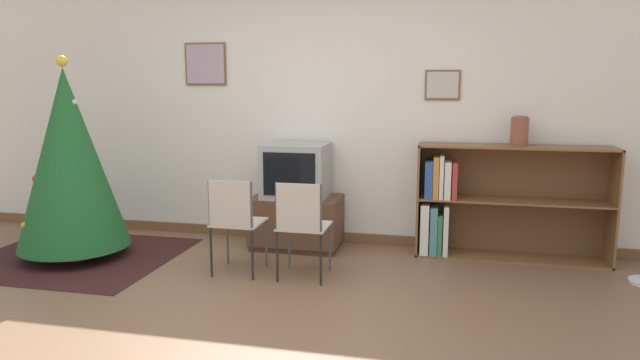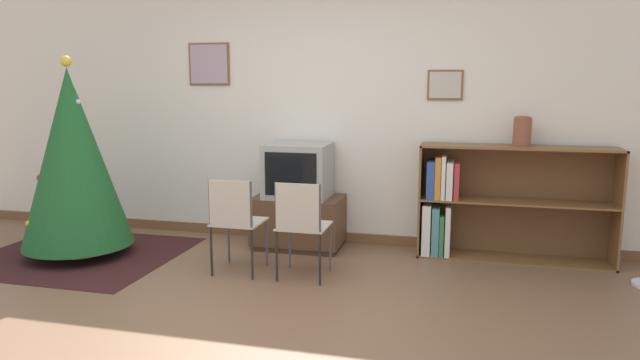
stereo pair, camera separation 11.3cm
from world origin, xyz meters
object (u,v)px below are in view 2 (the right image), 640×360
Objects in this scene: christmas_tree at (73,159)px; tv_console at (299,222)px; vase at (522,131)px; folding_chair_left at (235,220)px; bookshelf at (482,204)px; television at (298,170)px; folding_chair_right at (301,224)px.

christmas_tree is 2.16m from tv_console.
vase is at bearing 3.20° from tv_console.
folding_chair_left is 2.25m from bookshelf.
christmas_tree is at bearing -158.31° from television.
tv_console is 1.74m from bookshelf.
christmas_tree reaches higher than vase.
folding_chair_left is at bearing -107.56° from tv_console.
folding_chair_left is 0.48× the size of bookshelf.
christmas_tree reaches higher than bookshelf.
bookshelf reaches higher than folding_chair_right.
folding_chair_right is at bearing -72.44° from tv_console.
christmas_tree reaches higher than folding_chair_right.
christmas_tree is at bearing -167.47° from vase.
folding_chair_left is at bearing -156.32° from vase.
folding_chair_right is (0.57, 0.00, 0.00)m from folding_chair_left.
television is at bearing -176.36° from bookshelf.
television is 0.99m from folding_chair_left.
vase reaches higher than television.
bookshelf is at bearing 26.72° from folding_chair_left.
folding_chair_left is (-0.29, -0.90, 0.22)m from tv_console.
folding_chair_right is at bearing 0.00° from folding_chair_left.
bookshelf is (1.43, 1.01, 0.03)m from folding_chair_right.
vase is at bearing 30.20° from folding_chair_right.
vase reaches higher than folding_chair_right.
tv_console is 2.23m from vase.
tv_console is at bearing -176.80° from vase.
television is at bearing 72.39° from folding_chair_left.
bookshelf is (3.63, 0.87, -0.41)m from christmas_tree.
television is 2.08m from vase.
tv_console is at bearing 90.00° from television.
vase is at bearing 23.68° from folding_chair_left.
folding_chair_left is 2.63m from vase.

